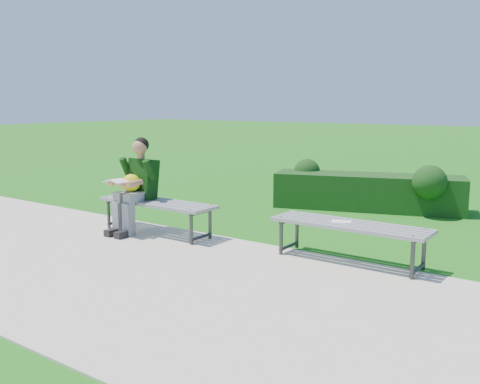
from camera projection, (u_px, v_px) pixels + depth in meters
ground at (245, 242)px, 7.03m from camera, size 80.00×80.00×0.00m
walkway at (150, 275)px, 5.62m from camera, size 30.00×3.50×0.02m
hedge at (369, 190)px, 9.12m from camera, size 3.23×1.71×0.84m
bench_left at (157, 205)px, 7.34m from camera, size 1.80×0.50×0.46m
bench_right at (350, 228)px, 6.00m from camera, size 1.80×0.50×0.46m
seated_boy at (136, 183)px, 7.39m from camera, size 0.56×0.76×1.31m
paper_sheet at (341, 222)px, 6.05m from camera, size 0.26×0.23×0.01m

